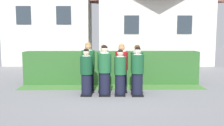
% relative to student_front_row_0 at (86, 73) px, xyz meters
% --- Properties ---
extents(ground_plane, '(60.00, 60.00, 0.00)m').
position_rel_student_front_row_0_xyz_m(ground_plane, '(0.84, -0.02, -0.74)').
color(ground_plane, slate).
extents(student_front_row_0, '(0.40, 0.45, 1.56)m').
position_rel_student_front_row_0_xyz_m(student_front_row_0, '(0.00, 0.00, 0.00)').
color(student_front_row_0, black).
rests_on(student_front_row_0, ground).
extents(student_front_row_1, '(0.43, 0.48, 1.66)m').
position_rel_student_front_row_0_xyz_m(student_front_row_1, '(0.60, 0.00, 0.05)').
color(student_front_row_1, black).
rests_on(student_front_row_1, ground).
extents(student_front_row_2, '(0.40, 0.46, 1.53)m').
position_rel_student_front_row_0_xyz_m(student_front_row_2, '(1.11, -0.00, -0.01)').
color(student_front_row_2, black).
rests_on(student_front_row_2, ground).
extents(student_front_row_3, '(0.42, 0.51, 1.62)m').
position_rel_student_front_row_0_xyz_m(student_front_row_3, '(1.67, -0.04, 0.03)').
color(student_front_row_3, black).
rests_on(student_front_row_3, ground).
extents(student_rear_row_0, '(0.45, 0.51, 1.74)m').
position_rel_student_front_row_0_xyz_m(student_rear_row_0, '(0.02, 0.53, 0.09)').
color(student_rear_row_0, black).
rests_on(student_rear_row_0, ground).
extents(student_rear_row_1, '(0.43, 0.47, 1.66)m').
position_rel_student_front_row_0_xyz_m(student_rear_row_1, '(0.56, 0.51, 0.05)').
color(student_rear_row_1, black).
rests_on(student_rear_row_1, ground).
extents(student_in_red_blazer, '(0.44, 0.53, 1.69)m').
position_rel_student_front_row_0_xyz_m(student_in_red_blazer, '(1.18, 0.49, 0.07)').
color(student_in_red_blazer, black).
rests_on(student_in_red_blazer, ground).
extents(student_rear_row_3, '(0.43, 0.48, 1.66)m').
position_rel_student_front_row_0_xyz_m(student_rear_row_3, '(1.71, 0.45, 0.05)').
color(student_rear_row_3, black).
rests_on(student_rear_row_3, ground).
extents(hedge, '(7.00, 0.70, 1.32)m').
position_rel_student_front_row_0_xyz_m(hedge, '(0.84, 2.02, -0.08)').
color(hedge, '#33662D').
rests_on(hedge, ground).
extents(school_building_main, '(7.56, 4.20, 6.27)m').
position_rel_student_front_row_0_xyz_m(school_building_main, '(3.73, 9.06, 2.48)').
color(school_building_main, silver).
rests_on(school_building_main, ground).
extents(school_building_annex, '(5.71, 3.63, 6.67)m').
position_rel_student_front_row_0_xyz_m(school_building_annex, '(-3.20, 9.02, 2.67)').
color(school_building_annex, silver).
rests_on(school_building_annex, ground).
extents(lawn_strip, '(7.00, 0.90, 0.01)m').
position_rel_student_front_row_0_xyz_m(lawn_strip, '(0.84, 1.22, -0.74)').
color(lawn_strip, '#477A38').
rests_on(lawn_strip, ground).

